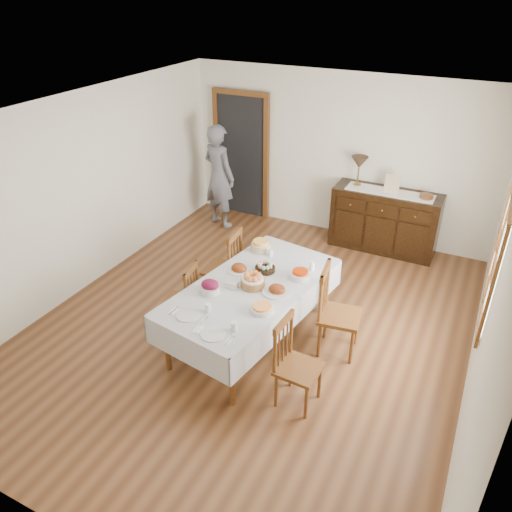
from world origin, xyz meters
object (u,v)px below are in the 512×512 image
at_px(dining_table, 252,292).
at_px(sideboard, 384,220).
at_px(chair_left_far, 225,266).
at_px(table_lamp, 359,163).
at_px(chair_left_near, 183,299).
at_px(person, 219,173).
at_px(chair_right_far, 335,311).
at_px(chair_right_near, 294,363).

xyz_separation_m(dining_table, sideboard, (0.81, 2.96, -0.19)).
height_order(dining_table, chair_left_far, chair_left_far).
bearing_deg(dining_table, table_lamp, 93.22).
bearing_deg(chair_left_near, sideboard, 143.18).
bearing_deg(person, chair_right_far, 158.52).
relative_size(sideboard, person, 0.86).
bearing_deg(sideboard, table_lamp, 176.06).
xyz_separation_m(chair_right_near, chair_right_far, (0.10, 0.94, 0.05)).
xyz_separation_m(dining_table, person, (-1.93, 2.59, 0.26)).
relative_size(dining_table, chair_right_near, 2.44).
xyz_separation_m(chair_left_near, chair_left_far, (0.13, 0.80, 0.06)).
bearing_deg(chair_right_far, table_lamp, 4.46).
height_order(dining_table, person, person).
height_order(sideboard, person, person).
relative_size(chair_left_far, table_lamp, 2.25).
distance_m(chair_left_near, chair_right_near, 1.70).
bearing_deg(table_lamp, chair_left_far, -112.68).
height_order(chair_left_near, person, person).
bearing_deg(chair_right_near, chair_left_near, 77.06).
distance_m(chair_left_far, sideboard, 2.80).
xyz_separation_m(dining_table, chair_left_near, (-0.81, -0.20, -0.21)).
bearing_deg(chair_left_near, dining_table, 94.33).
xyz_separation_m(dining_table, table_lamp, (0.32, 2.99, 0.65)).
distance_m(chair_left_far, chair_right_far, 1.64).
bearing_deg(sideboard, chair_left_near, -117.25).
xyz_separation_m(chair_left_near, chair_right_far, (1.73, 0.46, 0.08)).
bearing_deg(chair_right_near, table_lamp, 11.11).
height_order(chair_right_near, sideboard, chair_right_near).
height_order(dining_table, chair_right_far, chair_right_far).
distance_m(chair_right_far, table_lamp, 2.90).
height_order(sideboard, table_lamp, table_lamp).
bearing_deg(sideboard, chair_left_far, -122.42).
distance_m(person, table_lamp, 2.31).
relative_size(chair_right_near, sideboard, 0.61).
distance_m(dining_table, chair_left_far, 0.92).
height_order(chair_right_far, person, person).
xyz_separation_m(chair_left_far, chair_right_near, (1.50, -1.27, -0.03)).
bearing_deg(table_lamp, person, -169.92).
distance_m(chair_left_near, chair_right_far, 1.79).
bearing_deg(table_lamp, dining_table, -96.02).
height_order(chair_left_far, chair_right_near, chair_left_far).
bearing_deg(dining_table, person, 135.82).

